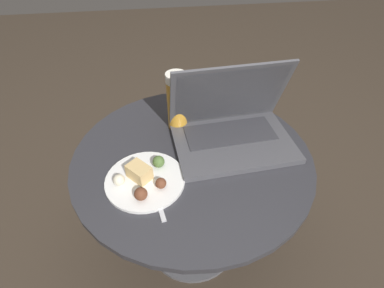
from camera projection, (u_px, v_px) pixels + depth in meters
ground_plane at (192, 240)px, 1.22m from camera, size 6.00×6.00×0.00m
table at (192, 179)px, 0.98m from camera, size 0.72×0.72×0.48m
laptop at (232, 127)px, 0.92m from camera, size 0.38×0.27×0.25m
beer_glass at (177, 101)px, 0.94m from camera, size 0.07×0.07×0.19m
snack_plate at (144, 178)px, 0.81m from camera, size 0.22×0.22×0.05m
fork at (155, 191)px, 0.79m from camera, size 0.05×0.17×0.01m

